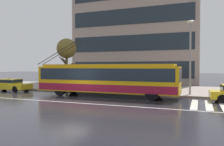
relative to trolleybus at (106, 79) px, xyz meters
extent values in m
plane|color=#25242A|center=(-1.58, -2.90, -1.53)|extent=(160.00, 160.00, 0.00)
cube|color=gray|center=(-1.58, 6.60, -1.46)|extent=(80.00, 10.00, 0.14)
cube|color=beige|center=(7.18, -1.65, -1.53)|extent=(0.44, 4.40, 0.01)
cube|color=beige|center=(8.08, -1.65, -1.53)|extent=(0.44, 4.40, 0.01)
cube|color=beige|center=(8.98, -1.65, -1.53)|extent=(0.44, 4.40, 0.01)
cube|color=silver|center=(-1.58, -4.10, -1.53)|extent=(72.00, 0.14, 0.01)
cube|color=#EEAB0F|center=(-0.02, 0.00, -0.04)|extent=(12.28, 2.51, 2.14)
cube|color=#EDA916|center=(-0.02, 0.00, 1.13)|extent=(11.55, 2.26, 0.20)
cube|color=#1E2833|center=(-0.02, 0.00, 0.39)|extent=(11.79, 2.54, 0.99)
cube|color=maroon|center=(-0.02, 0.00, -0.73)|extent=(12.16, 2.54, 0.60)
cube|color=#1E2833|center=(6.07, 0.00, 0.39)|extent=(0.12, 2.20, 1.07)
cube|color=black|center=(5.92, 0.00, 0.93)|extent=(0.16, 1.90, 0.28)
cylinder|color=black|center=(-4.72, 0.35, 2.33)|extent=(4.52, 0.06, 2.25)
cylinder|color=black|center=(-4.72, -0.35, 2.33)|extent=(4.52, 0.06, 2.25)
cylinder|color=black|center=(4.16, 1.10, -1.01)|extent=(1.04, 0.30, 1.04)
cylinder|color=black|center=(4.16, -1.10, -1.01)|extent=(1.04, 0.30, 1.04)
cylinder|color=black|center=(-3.95, 1.10, -1.01)|extent=(1.04, 0.30, 1.04)
cylinder|color=black|center=(-3.95, -1.10, -1.01)|extent=(1.04, 0.30, 1.04)
cylinder|color=black|center=(8.87, 1.03, -1.22)|extent=(0.63, 0.23, 0.62)
cylinder|color=black|center=(8.95, -0.56, -1.22)|extent=(0.63, 0.23, 0.62)
cube|color=yellow|center=(-11.15, 0.24, -1.02)|extent=(4.66, 1.88, 0.55)
cube|color=yellow|center=(-11.34, 0.24, -0.51)|extent=(2.53, 1.58, 0.48)
cube|color=#1E2833|center=(-11.34, 0.24, -0.48)|extent=(2.57, 1.60, 0.31)
cube|color=silver|center=(-11.34, 0.24, -0.20)|extent=(0.28, 0.17, 0.12)
cylinder|color=black|center=(-9.64, 1.06, -1.22)|extent=(0.62, 0.21, 0.62)
cylinder|color=black|center=(-9.61, -0.52, -1.22)|extent=(0.62, 0.21, 0.62)
cylinder|color=black|center=(-12.69, 1.00, -1.22)|extent=(0.62, 0.21, 0.62)
cylinder|color=#24344C|center=(-0.63, 3.07, -0.98)|extent=(0.14, 0.14, 0.82)
cylinder|color=#24344C|center=(-0.69, 2.92, -0.98)|extent=(0.14, 0.14, 0.82)
cylinder|color=#40405D|center=(-0.66, 2.99, -0.27)|extent=(0.47, 0.47, 0.60)
sphere|color=tan|center=(-0.66, 2.99, 0.13)|extent=(0.21, 0.21, 0.21)
cone|color=black|center=(-0.62, 3.10, 0.42)|extent=(1.36, 1.36, 0.26)
cylinder|color=#333333|center=(-0.62, 3.10, -0.09)|extent=(0.02, 0.02, 0.75)
cylinder|color=#45514F|center=(-1.34, 2.38, -0.99)|extent=(0.14, 0.14, 0.81)
cylinder|color=#45514F|center=(-1.50, 2.41, -0.99)|extent=(0.14, 0.14, 0.81)
cylinder|color=maroon|center=(-1.42, 2.39, -0.27)|extent=(0.43, 0.43, 0.63)
sphere|color=tan|center=(-1.42, 2.39, 0.15)|extent=(0.20, 0.20, 0.20)
cylinder|color=brown|center=(-2.40, 4.55, -0.97)|extent=(0.14, 0.14, 0.83)
cylinder|color=brown|center=(-2.24, 4.55, -0.97)|extent=(0.14, 0.14, 0.83)
cylinder|color=navy|center=(-2.32, 4.55, -0.28)|extent=(0.36, 0.36, 0.55)
sphere|color=tan|center=(-2.32, 4.55, 0.10)|extent=(0.20, 0.20, 0.20)
cone|color=#D53766|center=(-2.20, 4.55, 0.38)|extent=(1.07, 1.07, 0.28)
cylinder|color=#333333|center=(-2.20, 4.55, -0.12)|extent=(0.02, 0.02, 0.72)
cylinder|color=gray|center=(6.71, 2.79, 1.70)|extent=(0.16, 0.16, 6.17)
ellipsoid|color=silver|center=(6.71, 2.79, 4.90)|extent=(0.60, 0.32, 0.24)
cylinder|color=brown|center=(-6.31, 3.65, 0.53)|extent=(0.26, 0.26, 3.83)
cylinder|color=brown|center=(-6.80, 3.70, 1.63)|extent=(1.08, 0.24, 1.04)
cylinder|color=#4E3F24|center=(-6.66, 3.97, 1.52)|extent=(0.82, 0.78, 0.60)
cylinder|color=#4D492E|center=(-5.99, 3.95, 1.17)|extent=(0.75, 0.72, 0.54)
cylinder|color=brown|center=(-6.74, 3.89, 1.55)|extent=(0.99, 0.63, 0.99)
cylinder|color=#4D4925|center=(-5.96, 3.68, 1.11)|extent=(0.79, 0.19, 0.71)
sphere|color=brown|center=(-6.31, 3.65, 3.04)|extent=(2.19, 2.19, 2.19)
cube|color=#A49086|center=(-2.17, 20.15, 10.06)|extent=(19.17, 12.66, 23.19)
cube|color=#1E2833|center=(-2.17, 13.79, 0.60)|extent=(18.02, 0.06, 2.32)
cube|color=#1E2833|center=(-2.17, 13.79, 4.46)|extent=(18.02, 0.06, 2.32)
cube|color=#1E2833|center=(-2.17, 13.79, 8.32)|extent=(18.02, 0.06, 2.32)
camera|label=1|loc=(7.54, -18.00, 1.02)|focal=36.45mm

